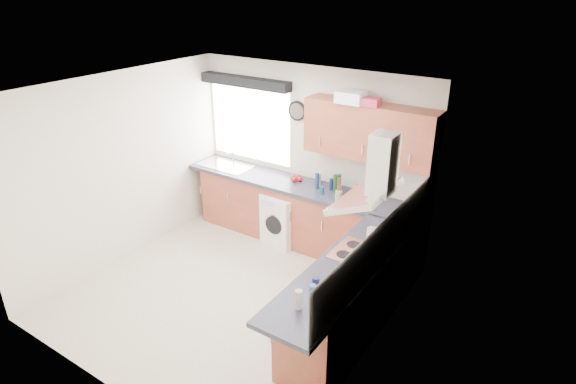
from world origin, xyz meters
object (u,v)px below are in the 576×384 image
Objects in this scene: extractor_hood at (374,180)px; washing_machine at (284,218)px; oven at (356,292)px; upper_cabinets at (370,132)px.

extractor_hood is 2.51m from washing_machine.
oven is 1.35m from extractor_hood.
oven is 1.99m from upper_cabinets.
washing_machine is at bearing 146.74° from oven.
upper_cabinets is at bearing 19.76° from washing_machine.
washing_machine is (-1.78, 1.10, -1.39)m from extractor_hood.
washing_machine is at bearing -168.71° from upper_cabinets.
extractor_hood is (0.10, -0.00, 1.34)m from oven.
washing_machine is at bearing 148.24° from extractor_hood.
oven is at bearing -67.46° from upper_cabinets.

